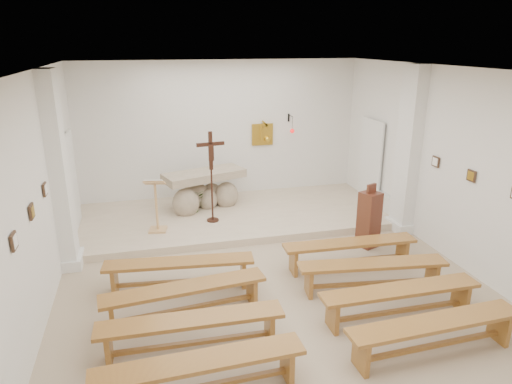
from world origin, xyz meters
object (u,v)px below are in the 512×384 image
object	(u,v)px
lectern	(156,205)
bench_right_front	(350,248)
bench_right_second	(372,269)
bench_left_fourth	(200,369)
altar	(204,193)
donation_pedestal	(369,219)
bench_left_second	(185,294)
bench_left_front	(179,268)
bench_right_fourth	(435,329)
bench_left_third	(192,327)
bench_right_third	(400,296)
crucifix_stand	(211,171)

from	to	relation	value
lectern	bench_right_front	size ratio (longest dim) A/B	0.48
bench_right_second	bench_left_fourth	bearing A→B (deg)	-143.51
altar	lectern	size ratio (longest dim) A/B	1.74
donation_pedestal	bench_left_second	distance (m)	4.12
bench_left_front	bench_right_fourth	xyz separation A→B (m)	(3.03, -2.50, 0.00)
bench_left_third	bench_right_third	distance (m)	3.03
bench_left_front	bench_right_front	distance (m)	3.03
crucifix_stand	bench_right_second	distance (m)	4.02
crucifix_stand	bench_right_third	distance (m)	4.74
donation_pedestal	bench_left_fourth	size ratio (longest dim) A/B	0.53
altar	bench_right_front	distance (m)	4.00
altar	bench_right_front	bearing A→B (deg)	-75.75
crucifix_stand	bench_left_second	size ratio (longest dim) A/B	0.81
lectern	bench_right_second	bearing A→B (deg)	-32.08
bench_right_front	bench_right_fourth	bearing A→B (deg)	-87.54
altar	donation_pedestal	size ratio (longest dim) A/B	1.55
bench_left_second	bench_right_third	xyz separation A→B (m)	(3.03, -0.83, 0.00)
bench_left_third	lectern	bearing A→B (deg)	95.32
lectern	bench_right_third	world-z (taller)	lectern
altar	bench_right_front	world-z (taller)	altar
altar	bench_left_front	size ratio (longest dim) A/B	0.82
bench_left_front	bench_right_third	xyz separation A→B (m)	(3.03, -1.67, 0.00)
bench_right_third	bench_left_second	bearing A→B (deg)	164.93
donation_pedestal	bench_right_front	xyz separation A→B (m)	(-0.76, -0.76, -0.19)
bench_left_front	bench_left_second	size ratio (longest dim) A/B	1.00
bench_left_third	bench_right_front	bearing A→B (deg)	30.48
bench_left_front	bench_left_third	xyz separation A→B (m)	(0.00, -1.67, 0.00)
bench_right_third	lectern	bearing A→B (deg)	130.49
bench_left_front	bench_left_second	world-z (taller)	same
lectern	altar	bearing A→B (deg)	56.32
altar	bench_left_fourth	world-z (taller)	altar
bench_right_front	bench_right_second	bearing A→B (deg)	-87.54
donation_pedestal	bench_right_fourth	world-z (taller)	donation_pedestal
altar	bench_left_second	bearing A→B (deg)	-119.99
crucifix_stand	bench_right_second	xyz separation A→B (m)	(2.08, -3.32, -0.91)
donation_pedestal	bench_right_second	world-z (taller)	donation_pedestal
donation_pedestal	bench_left_third	distance (m)	4.51
altar	lectern	xyz separation A→B (m)	(-1.14, -1.16, 0.20)
donation_pedestal	bench_right_front	world-z (taller)	donation_pedestal
bench_right_second	lectern	bearing A→B (deg)	144.68
bench_left_third	bench_right_fourth	size ratio (longest dim) A/B	1.00
crucifix_stand	bench_left_front	world-z (taller)	crucifix_stand
bench_right_fourth	altar	bearing A→B (deg)	108.00
crucifix_stand	bench_left_third	bearing A→B (deg)	-110.62
crucifix_stand	bench_right_third	bearing A→B (deg)	-71.15
lectern	bench_left_third	size ratio (longest dim) A/B	0.48
altar	bench_left_fourth	distance (m)	5.96
bench_left_second	altar	bearing A→B (deg)	72.11
bench_right_second	bench_left_front	bearing A→B (deg)	172.22
lectern	bench_right_second	distance (m)	4.50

